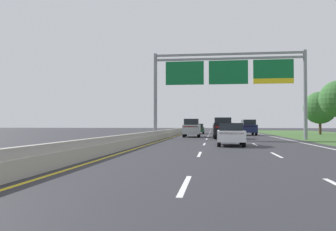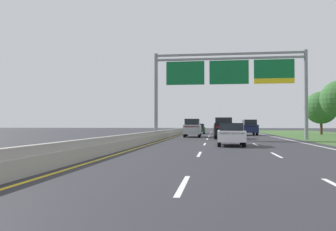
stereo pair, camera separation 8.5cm
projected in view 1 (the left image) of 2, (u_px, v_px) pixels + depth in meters
ground_plane at (226, 140)px, 32.68m from camera, size 220.00×220.00×0.00m
lane_striping at (226, 141)px, 32.23m from camera, size 11.96×106.00×0.01m
median_barrier_concrete at (156, 136)px, 33.54m from camera, size 0.60×110.00×0.85m
overhead_sign_gantry at (228, 77)px, 35.15m from camera, size 15.06×0.42×8.71m
pickup_truck_black at (223, 128)px, 37.02m from camera, size 2.11×5.44×2.20m
car_navy_right_lane_suv at (248, 127)px, 48.37m from camera, size 2.03×4.75×2.11m
car_white_centre_lane_sedan at (231, 134)px, 24.66m from camera, size 1.89×4.43×1.57m
car_grey_centre_lane_sedan at (224, 130)px, 45.12m from camera, size 1.88×4.42×1.57m
car_silver_left_lane_suv at (192, 128)px, 41.53m from camera, size 1.94×4.72×2.11m
car_darkgreen_left_lane_sedan at (198, 129)px, 55.41m from camera, size 1.83×4.41×1.57m
roadside_tree_distant at (320, 108)px, 51.00m from camera, size 4.66×4.66×6.21m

